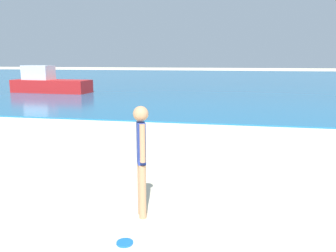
{
  "coord_description": "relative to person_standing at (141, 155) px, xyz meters",
  "views": [
    {
      "loc": [
        1.6,
        2.43,
        2.42
      ],
      "look_at": [
        0.07,
        10.17,
        0.88
      ],
      "focal_mm": 36.68,
      "sensor_mm": 36.0,
      "label": 1
    }
  ],
  "objects": [
    {
      "name": "frisbee",
      "position": [
        -0.01,
        -0.85,
        -0.98
      ],
      "size": [
        0.23,
        0.23,
        0.03
      ],
      "primitive_type": "cylinder",
      "color": "blue",
      "rests_on": "ground"
    },
    {
      "name": "boat_near",
      "position": [
        -11.84,
        17.75,
        -0.27
      ],
      "size": [
        5.73,
        2.14,
        1.91
      ],
      "rotation": [
        0.0,
        0.0,
        -0.06
      ],
      "color": "red",
      "rests_on": "water"
    },
    {
      "name": "water",
      "position": [
        -0.23,
        37.87,
        -0.96
      ],
      "size": [
        160.0,
        60.0,
        0.06
      ],
      "primitive_type": "cube",
      "color": "#1E6B9E",
      "rests_on": "ground"
    },
    {
      "name": "person_standing",
      "position": [
        0.0,
        0.0,
        0.0
      ],
      "size": [
        0.23,
        0.38,
        1.74
      ],
      "rotation": [
        0.0,
        0.0,
        5.11
      ],
      "color": "tan",
      "rests_on": "ground"
    }
  ]
}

